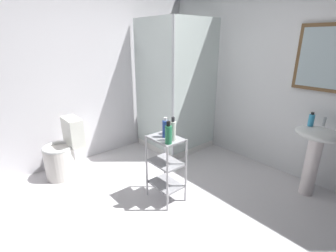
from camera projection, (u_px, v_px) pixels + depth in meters
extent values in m
cube|color=silver|center=(165.00, 217.00, 2.53)|extent=(4.20, 4.20, 0.02)
cube|color=white|center=(274.00, 76.00, 3.23)|extent=(4.20, 0.10, 2.50)
cube|color=brown|center=(323.00, 58.00, 2.70)|extent=(0.56, 0.03, 0.72)
cube|color=silver|center=(322.00, 58.00, 2.69)|extent=(0.48, 0.01, 0.64)
cube|color=white|center=(81.00, 74.00, 3.44)|extent=(0.10, 4.20, 2.50)
cube|color=white|center=(175.00, 141.00, 4.24)|extent=(0.90, 0.90, 0.10)
cube|color=silver|center=(153.00, 86.00, 3.63)|extent=(0.90, 0.02, 1.90)
cube|color=silver|center=(196.00, 87.00, 3.58)|extent=(0.02, 0.90, 1.90)
cylinder|color=silver|center=(173.00, 91.00, 3.31)|extent=(0.04, 0.04, 1.90)
cylinder|color=silver|center=(175.00, 138.00, 4.22)|extent=(0.08, 0.08, 0.00)
cylinder|color=white|center=(311.00, 167.00, 2.80)|extent=(0.15, 0.15, 0.68)
ellipsoid|color=white|center=(318.00, 134.00, 2.66)|extent=(0.46, 0.37, 0.13)
cylinder|color=silver|center=(324.00, 122.00, 2.70)|extent=(0.03, 0.03, 0.10)
cylinder|color=white|center=(60.00, 163.00, 3.19)|extent=(0.37, 0.37, 0.40)
torus|color=white|center=(58.00, 148.00, 3.12)|extent=(0.37, 0.37, 0.04)
cube|color=white|center=(73.00, 131.00, 3.20)|extent=(0.35, 0.17, 0.36)
cylinder|color=silver|center=(147.00, 167.00, 2.75)|extent=(0.02, 0.02, 0.74)
cylinder|color=silver|center=(167.00, 180.00, 2.49)|extent=(0.02, 0.02, 0.74)
cylinder|color=silver|center=(165.00, 160.00, 2.91)|extent=(0.02, 0.02, 0.74)
cylinder|color=silver|center=(186.00, 171.00, 2.65)|extent=(0.02, 0.02, 0.74)
cube|color=#99999E|center=(166.00, 184.00, 2.76)|extent=(0.36, 0.26, 0.02)
cube|color=#99999E|center=(166.00, 162.00, 2.67)|extent=(0.36, 0.26, 0.02)
cube|color=#99999E|center=(166.00, 139.00, 2.58)|extent=(0.36, 0.26, 0.02)
cylinder|color=#389ED1|center=(311.00, 120.00, 2.69)|extent=(0.06, 0.06, 0.13)
cylinder|color=black|center=(313.00, 113.00, 2.66)|extent=(0.03, 0.03, 0.02)
cylinder|color=#2D52B6|center=(165.00, 129.00, 2.56)|extent=(0.07, 0.07, 0.18)
cylinder|color=white|center=(165.00, 119.00, 2.53)|extent=(0.04, 0.04, 0.04)
cylinder|color=white|center=(173.00, 131.00, 2.47)|extent=(0.06, 0.06, 0.20)
cylinder|color=#333338|center=(173.00, 119.00, 2.43)|extent=(0.03, 0.03, 0.05)
cylinder|color=#2C8C59|center=(168.00, 135.00, 2.40)|extent=(0.07, 0.07, 0.18)
cylinder|color=black|center=(168.00, 124.00, 2.36)|extent=(0.04, 0.04, 0.05)
cylinder|color=#3870B2|center=(167.00, 130.00, 2.66)|extent=(0.08, 0.08, 0.09)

